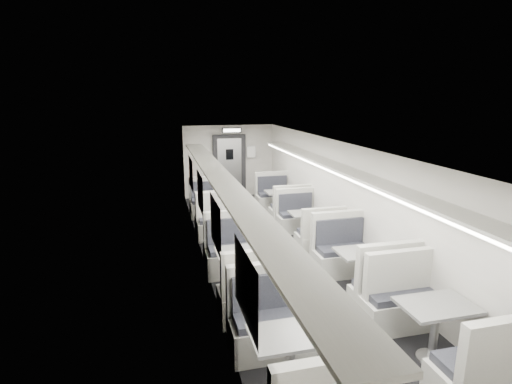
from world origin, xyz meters
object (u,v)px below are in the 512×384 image
vestibule_door (229,166)px  booth_right_b (307,226)px  booth_left_d (290,363)px  booth_left_b (224,233)px  booth_right_a (281,203)px  booth_left_c (243,271)px  booth_left_a (212,211)px  booth_right_d (434,331)px  passenger (229,201)px  booth_right_c (362,271)px  exit_sign (232,130)px

vestibule_door → booth_right_b: bearing=-77.8°
booth_left_d → booth_left_b: bearing=90.0°
booth_right_a → booth_left_c: bearing=-115.6°
vestibule_door → booth_left_a: bearing=-109.1°
booth_left_a → booth_right_d: booth_right_d is taller
booth_left_a → passenger: bearing=-33.7°
booth_right_b → booth_right_c: 2.63m
vestibule_door → exit_sign: bearing=-90.0°
booth_right_b → booth_left_c: bearing=-133.3°
booth_right_a → booth_right_c: (0.00, -4.67, 0.02)m
booth_left_d → booth_right_b: booth_left_d is taller
booth_left_a → booth_right_c: size_ratio=0.95×
booth_right_b → booth_right_d: size_ratio=0.87×
booth_right_a → booth_right_b: size_ratio=1.04×
booth_left_c → booth_right_d: (2.00, -2.38, 0.01)m
exit_sign → booth_right_a: bearing=-64.4°
booth_left_a → booth_right_b: booth_left_a is taller
booth_left_b → booth_right_b: (2.00, 0.05, -0.02)m
booth_right_d → vestibule_door: vestibule_door is taller
booth_right_d → exit_sign: 8.89m
passenger → booth_left_d: bearing=-79.8°
booth_left_d → booth_right_d: 2.00m
booth_right_c → booth_left_c: bearing=165.8°
booth_left_d → booth_right_c: bearing=45.0°
booth_left_c → booth_right_a: 4.62m
booth_left_a → vestibule_door: (1.00, 2.88, 0.66)m
booth_right_c → exit_sign: size_ratio=3.58×
passenger → vestibule_door: bearing=93.6°
booth_left_a → booth_right_b: bearing=-41.0°
exit_sign → booth_right_c: bearing=-81.6°
booth_right_d → exit_sign: size_ratio=3.69×
passenger → booth_left_c: bearing=-82.5°
booth_right_c → booth_left_a: bearing=114.6°
booth_left_c → passenger: passenger is taller
booth_left_d → booth_right_a: bearing=73.3°
booth_left_b → vestibule_door: size_ratio=1.00×
booth_left_a → booth_left_b: bearing=-90.0°
booth_left_a → booth_left_b: booth_left_a is taller
booth_right_d → passenger: bearing=104.9°
booth_right_b → vestibule_door: (-1.00, 4.62, 0.68)m
booth_left_c → exit_sign: bearing=80.9°
booth_left_b → booth_right_c: 3.26m
booth_left_a → passenger: passenger is taller
booth_right_b → passenger: 2.19m
booth_left_d → booth_right_c: (2.00, 2.00, -0.00)m
booth_left_c → booth_right_c: 2.06m
booth_left_a → booth_right_a: (2.00, 0.31, -0.00)m
booth_right_b → passenger: passenger is taller
booth_left_a → exit_sign: 3.22m
vestibule_door → passenger: bearing=-100.5°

